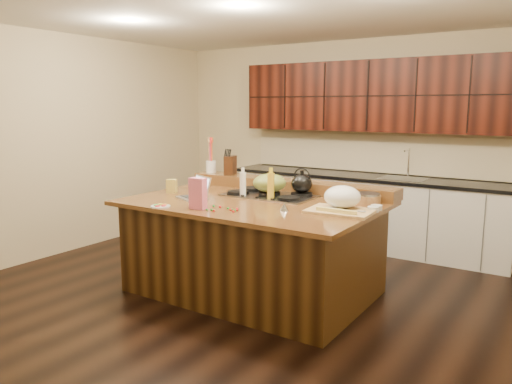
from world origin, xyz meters
The scene contains 35 objects.
room centered at (0.00, 0.00, 1.35)m, with size 5.52×5.02×2.72m.
island centered at (0.00, 0.00, 0.46)m, with size 2.40×1.60×0.92m.
back_ledge centered at (0.00, 0.70, 0.98)m, with size 2.40×0.30×0.12m, color black.
cooktop centered at (0.00, 0.30, 0.94)m, with size 0.92×0.52×0.05m.
back_counter centered at (0.30, 2.23, 0.98)m, with size 3.70×0.66×2.40m.
kettle centered at (0.30, 0.43, 1.06)m, with size 0.21×0.21×0.19m, color black.
green_bowl centered at (0.00, 0.30, 1.06)m, with size 0.34×0.34×0.19m, color olive.
laptop centered at (-0.55, -0.20, 0.98)m, with size 0.39×0.35×0.22m.
oil_bottle centered at (0.13, 0.11, 1.06)m, with size 0.07×0.07×0.27m, color gold.
vinegar_bottle centered at (-0.20, 0.11, 1.04)m, with size 0.06×0.06×0.25m, color silver.
wooden_tray centered at (0.91, 0.03, 1.02)m, with size 0.58×0.46×0.22m.
ramekin_a centered at (0.86, -0.09, 0.94)m, with size 0.10×0.10×0.04m, color white.
ramekin_b centered at (1.15, 0.16, 0.94)m, with size 0.10×0.10×0.04m, color white.
ramekin_c centered at (1.15, 0.24, 0.94)m, with size 0.10×0.10×0.04m, color white.
strainer_bowl centered at (1.00, 0.43, 0.97)m, with size 0.24×0.24×0.09m, color #996B3F.
kitchen_timer centered at (0.48, -0.24, 0.96)m, with size 0.08×0.08×0.07m, color silver.
pink_bag centered at (-0.20, -0.59, 1.06)m, with size 0.15×0.08×0.28m, color pink.
candy_plate centered at (-0.54, -0.71, 0.93)m, with size 0.18×0.18×0.01m, color white.
package_box centered at (-0.97, -0.09, 0.99)m, with size 0.10×0.07×0.14m, color gold.
utensil_crock centered at (-1.07, 0.70, 1.11)m, with size 0.12×0.12×0.14m, color white.
knife_block centered at (-0.78, 0.70, 1.15)m, with size 0.11×0.18×0.21m, color black.
gumdrop_0 centered at (-0.08, -0.43, 0.93)m, with size 0.02×0.02×0.02m, color red.
gumdrop_1 centered at (0.10, -0.48, 0.93)m, with size 0.02×0.02×0.02m, color #198C26.
gumdrop_2 centered at (0.14, -0.47, 0.93)m, with size 0.02×0.02×0.02m, color red.
gumdrop_3 centered at (-0.09, -0.61, 0.93)m, with size 0.02×0.02×0.02m, color #198C26.
gumdrop_4 centered at (-0.01, -0.60, 0.93)m, with size 0.02×0.02×0.02m, color red.
gumdrop_5 centered at (-0.05, -0.59, 0.93)m, with size 0.02×0.02×0.02m, color #198C26.
gumdrop_6 centered at (0.09, -0.50, 0.93)m, with size 0.02×0.02×0.02m, color red.
gumdrop_7 centered at (-0.18, -0.53, 0.93)m, with size 0.02×0.02×0.02m, color #198C26.
gumdrop_8 centered at (0.11, -0.42, 0.93)m, with size 0.02×0.02×0.02m, color red.
gumdrop_9 centered at (-0.14, -0.45, 0.93)m, with size 0.02×0.02×0.02m, color #198C26.
gumdrop_10 centered at (0.15, -0.54, 0.93)m, with size 0.02×0.02×0.02m, color red.
gumdrop_11 centered at (0.14, -0.50, 0.93)m, with size 0.02×0.02×0.02m, color #198C26.
gumdrop_12 centered at (-0.06, -0.44, 0.93)m, with size 0.02×0.02×0.02m, color red.
gumdrop_13 centered at (0.03, -0.46, 0.93)m, with size 0.02×0.02×0.02m, color #198C26.
Camera 1 is at (2.63, -3.95, 1.83)m, focal length 35.00 mm.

